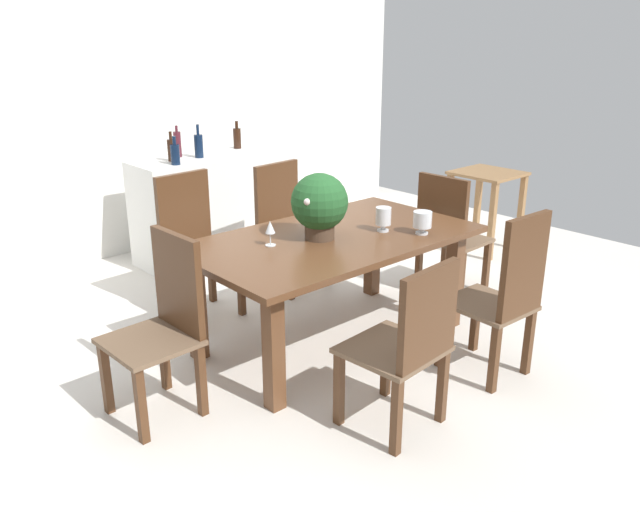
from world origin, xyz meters
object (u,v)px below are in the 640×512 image
chair_far_right (284,220)px  wine_bottle_clear (199,145)px  chair_near_right (505,292)px  wine_bottle_dark (171,150)px  wine_bottle_amber (175,154)px  chair_near_left (409,341)px  chair_far_left (193,240)px  wine_bottle_green (237,138)px  kitchen_counter (217,206)px  wine_bottle_tall (178,144)px  wine_glass (270,228)px  crystal_vase_left (422,220)px  side_table (486,192)px  crystal_vase_center_near (383,217)px  flower_centerpiece (319,204)px  dining_table (332,251)px  chair_foot_end (448,230)px  chair_head_end (165,318)px

chair_far_right → wine_bottle_clear: size_ratio=3.47×
chair_near_right → wine_bottle_clear: bearing=-84.6°
wine_bottle_dark → wine_bottle_amber: wine_bottle_dark is taller
wine_bottle_dark → wine_bottle_amber: (-0.05, -0.15, -0.01)m
chair_near_left → wine_bottle_dark: (0.41, 2.98, 0.51)m
chair_near_left → wine_bottle_clear: wine_bottle_clear is taller
chair_far_left → wine_bottle_green: wine_bottle_green is taller
chair_far_right → wine_bottle_clear: wine_bottle_clear is taller
kitchen_counter → chair_near_left: bearing=-105.4°
wine_bottle_tall → wine_glass: bearing=-105.2°
crystal_vase_left → chair_far_left: bearing=123.1°
side_table → crystal_vase_center_near: bearing=-163.9°
chair_near_left → wine_bottle_dark: wine_bottle_dark is taller
chair_far_right → wine_glass: (-0.81, -0.88, 0.30)m
chair_near_right → chair_far_right: bearing=-87.3°
chair_far_right → flower_centerpiece: size_ratio=2.39×
chair_near_left → wine_bottle_tall: size_ratio=3.41×
crystal_vase_center_near → side_table: (2.05, 0.59, -0.28)m
dining_table → side_table: (2.37, 0.45, -0.08)m
wine_glass → wine_bottle_dark: (0.41, 1.87, 0.18)m
chair_near_right → kitchen_counter: chair_near_right is taller
dining_table → chair_foot_end: (1.20, -0.00, -0.10)m
flower_centerpiece → wine_bottle_dark: (0.09, 1.97, 0.07)m
chair_head_end → chair_far_right: size_ratio=0.99×
wine_bottle_clear → chair_near_right: bearing=-87.1°
flower_centerpiece → wine_bottle_amber: wine_bottle_amber is taller
chair_far_right → crystal_vase_left: size_ratio=6.71×
chair_far_right → wine_bottle_clear: 1.10m
flower_centerpiece → wine_bottle_dark: size_ratio=1.66×
dining_table → crystal_vase_left: (0.46, -0.35, 0.19)m
flower_centerpiece → crystal_vase_left: size_ratio=2.81×
chair_near_right → wine_bottle_amber: bearing=-78.2°
dining_table → chair_near_right: (0.41, -1.01, -0.08)m
wine_bottle_dark → side_table: (2.37, -1.54, -0.47)m
chair_head_end → chair_foot_end: 2.39m
chair_near_left → crystal_vase_left: chair_near_left is taller
chair_foot_end → crystal_vase_center_near: chair_foot_end is taller
kitchen_counter → chair_near_right: bearing=-90.0°
kitchen_counter → wine_bottle_amber: 0.73m
chair_far_right → side_table: (1.96, -0.55, 0.00)m
chair_near_right → side_table: bearing=-140.8°
wine_bottle_tall → flower_centerpiece: bearing=-96.4°
chair_foot_end → side_table: (1.17, 0.45, 0.02)m
crystal_vase_left → wine_bottle_green: bearing=82.8°
chair_far_left → side_table: 2.84m
flower_centerpiece → kitchen_counter: flower_centerpiece is taller
chair_near_right → wine_bottle_tall: bearing=-82.5°
crystal_vase_center_near → wine_bottle_tall: size_ratio=0.59×
chair_near_left → crystal_vase_center_near: 1.16m
wine_glass → wine_bottle_tall: 2.10m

